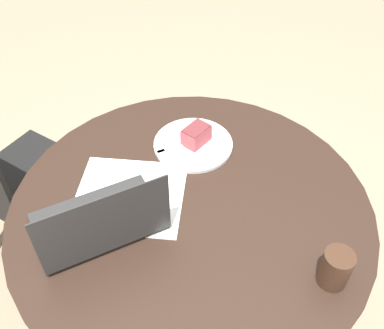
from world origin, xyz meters
The scene contains 9 objects.
ground_plane centered at (0.00, 0.00, 0.00)m, with size 12.00×12.00×0.00m, color gray.
dining_table centered at (0.00, 0.00, 0.60)m, with size 1.07×1.07×0.78m.
chair centered at (0.74, -0.31, 0.50)m, with size 0.57×0.57×1.00m.
paper_document centered at (0.19, -0.03, 0.78)m, with size 0.33×0.31×0.00m.
plate centered at (0.01, -0.26, 0.78)m, with size 0.26×0.26×0.01m.
cake_slice centered at (0.00, -0.26, 0.82)m, with size 0.10×0.11×0.06m.
fork centered at (0.07, -0.23, 0.79)m, with size 0.16×0.10×0.00m.
coffee_glass centered at (-0.37, 0.22, 0.83)m, with size 0.08×0.08×0.11m.
laptop centered at (0.24, 0.11, 0.82)m, with size 0.41×0.37×0.22m.
Camera 1 is at (-0.06, 0.85, 1.80)m, focal length 42.00 mm.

